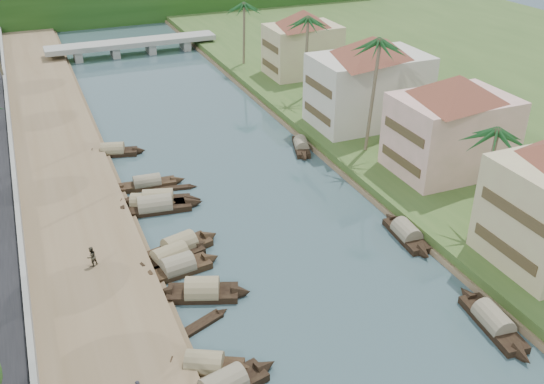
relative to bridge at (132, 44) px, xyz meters
name	(u,v)px	position (x,y,z in m)	size (l,w,h in m)	color
ground	(334,310)	(0.00, -72.00, -1.72)	(220.00, 220.00, 0.00)	#344A4E
left_bank	(71,218)	(-16.00, -52.00, -1.32)	(10.00, 180.00, 0.80)	brown
right_bank	(403,152)	(19.00, -52.00, -1.12)	(16.00, 180.00, 1.20)	#324E1F
retaining_wall	(19,218)	(-20.20, -52.00, -0.37)	(0.40, 180.00, 1.10)	slate
treeline	(104,0)	(0.00, 28.00, 2.28)	(120.00, 14.00, 8.00)	#183A10
bridge	(132,44)	(0.00, 0.00, 0.00)	(28.00, 4.00, 2.40)	gray
building_mid	(452,123)	(19.99, -58.00, 4.41)	(14.11, 14.11, 9.70)	beige
building_far	(369,80)	(18.99, -44.00, 4.66)	(15.59, 15.59, 10.20)	beige
building_distant	(303,42)	(19.99, -24.00, 4.16)	(12.62, 12.62, 9.20)	tan
sampan_4	(205,366)	(-10.35, -74.08, -1.31)	(6.81, 4.57, 2.00)	black
sampan_5	(203,292)	(-8.26, -66.82, -1.30)	(7.49, 4.34, 2.33)	black
sampan_6	(178,268)	(-9.15, -63.21, -1.31)	(7.42, 2.67, 2.18)	black
sampan_7	(170,257)	(-9.36, -61.54, -1.31)	(8.08, 3.75, 2.13)	black
sampan_8	(180,247)	(-8.25, -60.41, -1.30)	(7.70, 3.75, 2.31)	black
sampan_9	(155,207)	(-8.61, -53.03, -1.30)	(9.27, 2.93, 2.29)	black
sampan_10	(144,204)	(-9.39, -52.03, -1.31)	(7.06, 4.19, 1.98)	black
sampan_11	(158,201)	(-8.07, -52.10, -1.30)	(8.44, 3.96, 2.35)	black
sampan_12	(147,184)	(-8.25, -48.18, -1.32)	(7.80, 1.91, 1.89)	black
sampan_13	(113,151)	(-10.06, -39.12, -1.31)	(7.40, 3.34, 2.02)	black
sampan_14	(493,322)	(9.24, -77.79, -1.31)	(2.49, 8.52, 2.06)	black
sampan_15	(406,234)	(10.13, -65.91, -1.31)	(2.14, 7.69, 2.06)	black
sampan_16	(301,146)	(9.66, -45.81, -1.32)	(3.46, 7.27, 1.82)	black
canoe_1	(200,326)	(-9.45, -69.96, -1.62)	(5.06, 2.71, 0.83)	black
canoe_2	(174,188)	(-5.96, -49.56, -1.62)	(4.76, 1.59, 0.69)	black
palm_1	(494,133)	(16.00, -67.73, 7.75)	(3.20, 3.20, 10.01)	brown
palm_2	(375,44)	(15.00, -50.94, 10.88)	(3.20, 3.20, 13.25)	brown
palm_3	(307,20)	(16.00, -33.36, 9.46)	(3.20, 3.20, 11.79)	brown
palm_7	(243,5)	(14.00, -15.86, 8.20)	(3.20, 3.20, 10.48)	brown
tree_6	(400,71)	(24.00, -42.69, 4.71)	(4.36, 4.36, 7.13)	#453A27
person_far	(92,256)	(-15.26, -60.83, -0.09)	(0.80, 0.63, 1.66)	#353125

